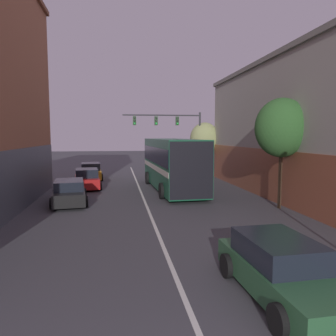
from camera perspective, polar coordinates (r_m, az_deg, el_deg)
The scene contains 9 objects.
lane_center_line at distance 18.97m, azimuth -3.96°, elevation -6.09°, with size 0.14×43.07×0.01m.
bus at distance 23.18m, azimuth 0.75°, elevation 1.11°, with size 3.28×10.40×3.61m.
hatchback_foreground at distance 8.62m, azimuth 19.08°, elevation -16.44°, with size 2.06×4.41×1.41m.
parked_car_left_near at distance 24.70m, azimuth -13.94°, elevation -1.91°, with size 2.29×4.06×1.46m.
parked_car_left_mid at distance 29.70m, azimuth -13.31°, elevation -0.61°, with size 2.29×4.58×1.48m.
parked_car_left_far at distance 19.58m, azimuth -16.81°, elevation -4.03°, with size 2.37×4.71×1.36m.
traffic_signal_gantry at distance 30.48m, azimuth 1.08°, elevation 6.82°, with size 7.26×0.36×6.03m.
street_tree_near at distance 18.19m, azimuth 19.20°, elevation 6.60°, with size 2.81×2.53×5.82m.
street_tree_far at distance 31.59m, azimuth 6.40°, elevation 5.09°, with size 2.79×2.51×5.11m.
Camera 1 is at (-1.52, -2.98, 3.87)m, focal length 35.00 mm.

